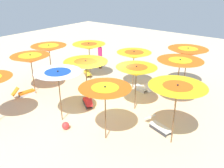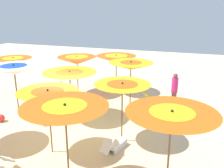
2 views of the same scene
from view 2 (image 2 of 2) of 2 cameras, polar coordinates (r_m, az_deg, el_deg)
name	(u,v)px [view 2 (image 2 of 2)]	position (r m, az deg, el deg)	size (l,w,h in m)	color
ground	(65,129)	(10.55, -10.52, -9.91)	(38.48, 38.48, 0.04)	beige
beach_umbrella_0	(116,59)	(13.95, 0.96, 5.72)	(2.21, 2.21, 2.20)	brown
beach_umbrella_1	(77,60)	(13.88, -7.94, 5.35)	(2.12, 2.12, 2.18)	brown
beach_umbrella_2	(13,61)	(14.33, -21.43, 4.91)	(1.93, 1.93, 2.18)	brown
beach_umbrella_3	(131,66)	(11.54, 4.30, 4.10)	(2.03, 2.03, 2.36)	brown
beach_umbrella_4	(70,76)	(10.72, -9.54, 1.87)	(2.26, 2.26, 2.16)	brown
beach_umbrella_5	(14,70)	(11.45, -21.30, 2.99)	(2.00, 2.00, 2.40)	brown
beach_umbrella_6	(122,89)	(8.67, 2.34, -1.09)	(1.95, 1.95, 2.25)	brown
beach_umbrella_7	(48,97)	(8.24, -14.27, -2.92)	(1.93, 1.93, 2.25)	brown
beach_umbrella_9	(171,120)	(6.16, 13.28, -8.00)	(2.20, 2.20, 2.44)	brown
beach_umbrella_10	(65,111)	(6.24, -10.57, -6.09)	(2.16, 2.16, 2.51)	brown
lounger_0	(53,117)	(11.12, -13.30, -7.38)	(0.89, 1.12, 0.60)	#333338
lounger_1	(140,102)	(12.59, 6.35, -4.01)	(1.01, 1.31, 0.56)	olive
lounger_2	(115,145)	(8.86, 0.68, -13.54)	(0.65, 1.31, 0.57)	silver
lounger_4	(66,89)	(14.54, -10.47, -1.21)	(1.28, 0.48, 0.62)	silver
beachgoer_0	(174,90)	(12.35, 13.94, -1.36)	(0.30, 0.30, 1.73)	brown
beach_ball	(1,118)	(11.84, -23.84, -7.06)	(0.33, 0.33, 0.33)	red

